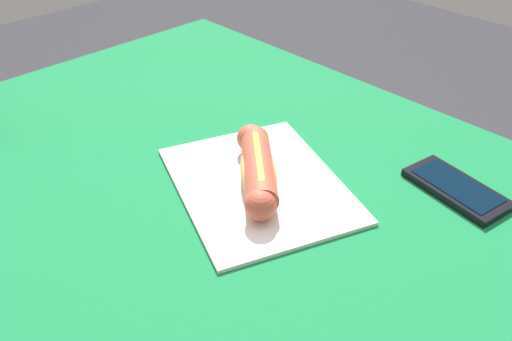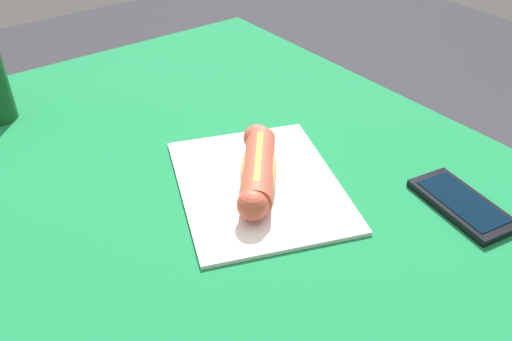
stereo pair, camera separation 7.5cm
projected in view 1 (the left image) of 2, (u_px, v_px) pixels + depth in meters
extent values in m
cylinder|color=brown|center=(5.00, 284.00, 1.12)|extent=(0.07, 0.07, 0.71)
cylinder|color=brown|center=(206.00, 177.00, 1.44)|extent=(0.07, 0.07, 0.71)
cube|color=brown|center=(229.00, 177.00, 0.82)|extent=(1.01, 0.72, 0.03)
cube|color=#146B38|center=(229.00, 168.00, 0.81)|extent=(1.07, 0.78, 0.00)
cube|color=silver|center=(256.00, 186.00, 0.76)|extent=(0.35, 0.31, 0.01)
ellipsoid|color=tan|center=(256.00, 172.00, 0.75)|extent=(0.15, 0.14, 0.04)
cylinder|color=#BC4C38|center=(256.00, 169.00, 0.75)|extent=(0.15, 0.14, 0.04)
sphere|color=#BC4C38|center=(260.00, 205.00, 0.68)|extent=(0.04, 0.04, 0.04)
sphere|color=#BC4C38|center=(252.00, 139.00, 0.81)|extent=(0.04, 0.04, 0.04)
cube|color=yellow|center=(256.00, 158.00, 0.73)|extent=(0.10, 0.08, 0.00)
cube|color=black|center=(456.00, 189.00, 0.75)|extent=(0.16, 0.09, 0.01)
cube|color=black|center=(457.00, 185.00, 0.75)|extent=(0.13, 0.08, 0.00)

